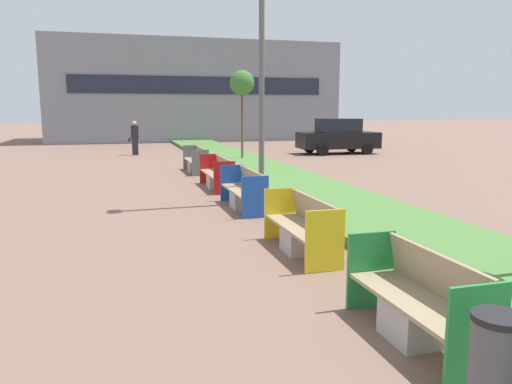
{
  "coord_description": "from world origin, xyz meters",
  "views": [
    {
      "loc": [
        -2.02,
        2.55,
        2.41
      ],
      "look_at": [
        0.9,
        12.86,
        0.6
      ],
      "focal_mm": 35.0,
      "sensor_mm": 36.0,
      "label": 1
    }
  ],
  "objects_px": {
    "bench_yellow_frame": "(302,231)",
    "sapling_tree_far": "(242,84)",
    "pedestrian_walking": "(135,138)",
    "street_lamp_post": "(262,13)",
    "parked_car_distant": "(338,136)",
    "bench_red_frame": "(218,176)",
    "bench_green_frame": "(417,307)",
    "litter_bin": "(494,379)",
    "bench_grey_frame": "(196,162)",
    "bench_blue_frame": "(244,193)"
  },
  "relations": [
    {
      "from": "bench_red_frame",
      "to": "street_lamp_post",
      "type": "height_order",
      "value": "street_lamp_post"
    },
    {
      "from": "bench_yellow_frame",
      "to": "bench_grey_frame",
      "type": "xyz_separation_m",
      "value": [
        0.0,
        11.14,
        0.01
      ]
    },
    {
      "from": "bench_blue_frame",
      "to": "pedestrian_walking",
      "type": "distance_m",
      "value": 15.13
    },
    {
      "from": "bench_grey_frame",
      "to": "pedestrian_walking",
      "type": "bearing_deg",
      "value": 104.14
    },
    {
      "from": "bench_yellow_frame",
      "to": "sapling_tree_far",
      "type": "height_order",
      "value": "sapling_tree_far"
    },
    {
      "from": "street_lamp_post",
      "to": "parked_car_distant",
      "type": "bearing_deg",
      "value": 57.36
    },
    {
      "from": "bench_green_frame",
      "to": "street_lamp_post",
      "type": "relative_size",
      "value": 0.22
    },
    {
      "from": "pedestrian_walking",
      "to": "sapling_tree_far",
      "type": "bearing_deg",
      "value": -45.31
    },
    {
      "from": "bench_green_frame",
      "to": "parked_car_distant",
      "type": "bearing_deg",
      "value": 67.12
    },
    {
      "from": "bench_blue_frame",
      "to": "bench_grey_frame",
      "type": "bearing_deg",
      "value": 90.0
    },
    {
      "from": "bench_blue_frame",
      "to": "pedestrian_walking",
      "type": "height_order",
      "value": "pedestrian_walking"
    },
    {
      "from": "sapling_tree_far",
      "to": "parked_car_distant",
      "type": "height_order",
      "value": "sapling_tree_far"
    },
    {
      "from": "bench_green_frame",
      "to": "sapling_tree_far",
      "type": "height_order",
      "value": "sapling_tree_far"
    },
    {
      "from": "bench_blue_frame",
      "to": "parked_car_distant",
      "type": "relative_size",
      "value": 0.53
    },
    {
      "from": "bench_green_frame",
      "to": "bench_red_frame",
      "type": "bearing_deg",
      "value": 89.97
    },
    {
      "from": "bench_red_frame",
      "to": "street_lamp_post",
      "type": "bearing_deg",
      "value": -76.96
    },
    {
      "from": "bench_yellow_frame",
      "to": "parked_car_distant",
      "type": "height_order",
      "value": "parked_car_distant"
    },
    {
      "from": "bench_blue_frame",
      "to": "bench_grey_frame",
      "type": "xyz_separation_m",
      "value": [
        0.0,
        7.24,
        0.0
      ]
    },
    {
      "from": "pedestrian_walking",
      "to": "bench_blue_frame",
      "type": "bearing_deg",
      "value": -82.58
    },
    {
      "from": "bench_grey_frame",
      "to": "litter_bin",
      "type": "relative_size",
      "value": 2.37
    },
    {
      "from": "litter_bin",
      "to": "street_lamp_post",
      "type": "xyz_separation_m",
      "value": [
        1.03,
        9.38,
        4.18
      ]
    },
    {
      "from": "bench_green_frame",
      "to": "pedestrian_walking",
      "type": "distance_m",
      "value": 22.31
    },
    {
      "from": "bench_red_frame",
      "to": "bench_green_frame",
      "type": "bearing_deg",
      "value": -90.03
    },
    {
      "from": "parked_car_distant",
      "to": "sapling_tree_far",
      "type": "bearing_deg",
      "value": -154.09
    },
    {
      "from": "bench_red_frame",
      "to": "pedestrian_walking",
      "type": "bearing_deg",
      "value": 99.41
    },
    {
      "from": "bench_green_frame",
      "to": "pedestrian_walking",
      "type": "relative_size",
      "value": 1.08
    },
    {
      "from": "bench_blue_frame",
      "to": "bench_yellow_frame",
      "type": "bearing_deg",
      "value": -90.03
    },
    {
      "from": "bench_yellow_frame",
      "to": "bench_red_frame",
      "type": "height_order",
      "value": "same"
    },
    {
      "from": "bench_grey_frame",
      "to": "pedestrian_walking",
      "type": "height_order",
      "value": "pedestrian_walking"
    },
    {
      "from": "bench_yellow_frame",
      "to": "litter_bin",
      "type": "distance_m",
      "value": 4.93
    },
    {
      "from": "bench_red_frame",
      "to": "parked_car_distant",
      "type": "distance_m",
      "value": 12.86
    },
    {
      "from": "street_lamp_post",
      "to": "pedestrian_walking",
      "type": "bearing_deg",
      "value": 100.08
    },
    {
      "from": "street_lamp_post",
      "to": "bench_green_frame",
      "type": "bearing_deg",
      "value": -94.5
    },
    {
      "from": "bench_yellow_frame",
      "to": "sapling_tree_far",
      "type": "xyz_separation_m",
      "value": [
        2.6,
        14.29,
        3.1
      ]
    },
    {
      "from": "bench_yellow_frame",
      "to": "street_lamp_post",
      "type": "bearing_deg",
      "value": 82.21
    },
    {
      "from": "bench_yellow_frame",
      "to": "parked_car_distant",
      "type": "bearing_deg",
      "value": 63.16
    },
    {
      "from": "bench_grey_frame",
      "to": "parked_car_distant",
      "type": "bearing_deg",
      "value": 33.55
    },
    {
      "from": "sapling_tree_far",
      "to": "bench_red_frame",
      "type": "bearing_deg",
      "value": -109.88
    },
    {
      "from": "sapling_tree_far",
      "to": "bench_green_frame",
      "type": "bearing_deg",
      "value": -98.4
    },
    {
      "from": "bench_red_frame",
      "to": "sapling_tree_far",
      "type": "bearing_deg",
      "value": 70.12
    },
    {
      "from": "bench_green_frame",
      "to": "bench_grey_frame",
      "type": "distance_m",
      "value": 14.47
    },
    {
      "from": "bench_blue_frame",
      "to": "parked_car_distant",
      "type": "distance_m",
      "value": 15.41
    },
    {
      "from": "bench_red_frame",
      "to": "bench_grey_frame",
      "type": "distance_m",
      "value": 4.03
    },
    {
      "from": "bench_green_frame",
      "to": "litter_bin",
      "type": "bearing_deg",
      "value": -104.9
    },
    {
      "from": "litter_bin",
      "to": "bench_grey_frame",
      "type": "bearing_deg",
      "value": 88.49
    },
    {
      "from": "sapling_tree_far",
      "to": "pedestrian_walking",
      "type": "distance_m",
      "value": 6.96
    },
    {
      "from": "sapling_tree_far",
      "to": "parked_car_distant",
      "type": "relative_size",
      "value": 0.95
    },
    {
      "from": "bench_green_frame",
      "to": "bench_grey_frame",
      "type": "height_order",
      "value": "same"
    },
    {
      "from": "litter_bin",
      "to": "sapling_tree_far",
      "type": "bearing_deg",
      "value": 81.06
    },
    {
      "from": "pedestrian_walking",
      "to": "bench_yellow_frame",
      "type": "bearing_deg",
      "value": -84.11
    }
  ]
}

